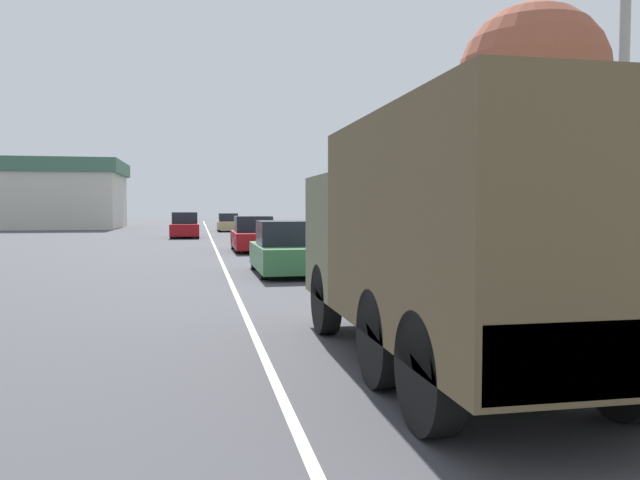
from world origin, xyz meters
TOP-DOWN VIEW (x-y plane):
  - ground_plane at (0.00, 40.00)m, footprint 180.00×180.00m
  - lane_centre_stripe at (0.00, 40.00)m, footprint 0.12×120.00m
  - sidewalk_right at (4.50, 40.00)m, footprint 1.80×120.00m
  - grass_strip_right at (8.90, 40.00)m, footprint 7.00×120.00m
  - military_truck at (2.21, 13.04)m, footprint 2.35×7.06m
  - car_nearest_ahead at (1.84, 24.98)m, footprint 1.94×4.58m
  - car_second_ahead at (1.73, 35.45)m, footprint 1.92×4.86m
  - car_third_ahead at (-1.74, 49.65)m, footprint 1.93×4.80m
  - car_fourth_ahead at (1.74, 60.32)m, footprint 1.84×4.18m
  - pickup_truck at (7.86, 19.17)m, footprint 2.01×5.29m
  - lamp_post at (4.51, 13.12)m, footprint 1.69×0.24m
  - tree_mid_right at (8.23, 21.49)m, footprint 4.11×4.11m
  - building_distant at (-18.31, 71.83)m, footprint 20.26×12.41m

SIDE VIEW (x-z plane):
  - ground_plane at x=0.00m, z-range 0.00..0.00m
  - lane_centre_stripe at x=0.00m, z-range 0.00..0.00m
  - grass_strip_right at x=8.90m, z-range 0.00..0.02m
  - sidewalk_right at x=4.50m, z-range 0.00..0.12m
  - car_fourth_ahead at x=1.74m, z-range -0.08..1.49m
  - car_nearest_ahead at x=1.84m, z-range -0.09..1.58m
  - car_second_ahead at x=1.73m, z-range -0.09..1.58m
  - car_third_ahead at x=-1.74m, z-range -0.10..1.65m
  - pickup_truck at x=7.86m, z-range -0.03..1.73m
  - military_truck at x=2.21m, z-range 0.17..3.33m
  - building_distant at x=-18.31m, z-range 0.04..6.74m
  - lamp_post at x=4.51m, z-range 0.76..6.77m
  - tree_mid_right at x=8.23m, z-range 1.77..9.43m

